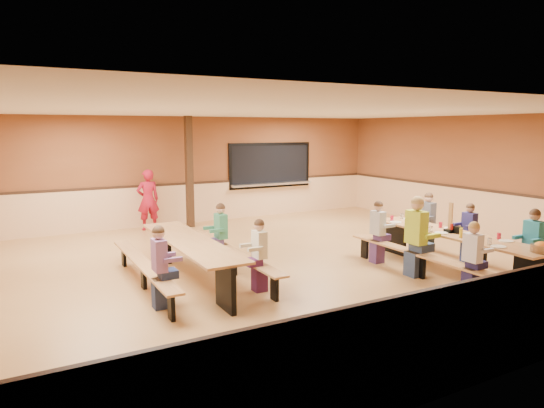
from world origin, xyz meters
TOP-DOWN VIEW (x-y plane):
  - ground at (0.00, 0.00)m, footprint 12.00×12.00m
  - room_envelope at (0.00, 0.00)m, footprint 12.04×10.04m
  - kitchen_pass_through at (2.60, 4.96)m, footprint 2.78×0.28m
  - structural_post at (-0.20, 4.40)m, footprint 0.18×0.18m
  - cafeteria_table_main at (2.70, -2.02)m, footprint 1.91×3.70m
  - cafeteria_table_second at (-1.81, -0.21)m, footprint 1.91×3.70m
  - seated_child_white_left at (1.88, -3.09)m, footprint 0.36×0.30m
  - seated_adult_yellow at (1.88, -1.87)m, footprint 0.48×0.39m
  - seated_child_grey_left at (1.88, -0.85)m, footprint 0.38×0.31m
  - seated_child_teal_right at (3.53, -3.02)m, footprint 0.39×0.32m
  - seated_child_navy_right at (3.53, -1.67)m, footprint 0.35×0.29m
  - seated_child_char_right at (3.53, -0.58)m, footprint 0.39×0.32m
  - seated_child_purple_sec at (-2.63, -1.23)m, footprint 0.38×0.31m
  - seated_child_green_sec at (-0.98, 0.37)m, footprint 0.38×0.31m
  - seated_child_tan_sec at (-0.98, -1.25)m, footprint 0.36×0.29m
  - standing_woman at (-1.31, 4.55)m, footprint 0.59×0.39m
  - punch_pitcher at (2.68, -1.27)m, footprint 0.16×0.16m
  - chip_bowl at (2.75, -3.67)m, footprint 0.32×0.32m
  - napkin_dispenser at (2.73, -2.07)m, footprint 0.10×0.14m
  - condiment_mustard at (2.51, -2.33)m, footprint 0.06×0.06m
  - condiment_ketchup at (2.67, -1.98)m, footprint 0.06×0.06m
  - table_paddle at (2.68, -1.93)m, footprint 0.16×0.16m
  - place_settings at (2.70, -2.02)m, footprint 0.65×3.30m

SIDE VIEW (x-z plane):
  - ground at x=0.00m, z-range 0.00..0.00m
  - cafeteria_table_main at x=2.70m, z-range 0.16..0.90m
  - cafeteria_table_second at x=-1.81m, z-range 0.16..0.90m
  - seated_child_navy_right at x=3.53m, z-range 0.00..1.17m
  - seated_child_tan_sec at x=-0.98m, z-range 0.00..1.19m
  - seated_child_white_left at x=1.88m, z-range 0.00..1.19m
  - seated_child_green_sec at x=-0.98m, z-range 0.00..1.23m
  - seated_child_grey_left at x=1.88m, z-range 0.00..1.23m
  - seated_child_purple_sec at x=-2.63m, z-range 0.00..1.24m
  - seated_child_teal_right at x=3.53m, z-range 0.00..1.25m
  - seated_child_char_right at x=3.53m, z-range 0.00..1.26m
  - room_envelope at x=0.00m, z-range -0.82..2.20m
  - seated_adult_yellow at x=1.88m, z-range 0.00..1.44m
  - place_settings at x=2.70m, z-range 0.74..0.85m
  - standing_woman at x=-1.31m, z-range 0.00..1.61m
  - napkin_dispenser at x=2.73m, z-range 0.74..0.87m
  - chip_bowl at x=2.75m, z-range 0.74..0.89m
  - condiment_mustard at x=2.51m, z-range 0.74..0.91m
  - condiment_ketchup at x=2.67m, z-range 0.74..0.91m
  - punch_pitcher at x=2.68m, z-range 0.74..0.96m
  - table_paddle at x=2.68m, z-range 0.60..1.16m
  - kitchen_pass_through at x=2.60m, z-range 0.80..2.18m
  - structural_post at x=-0.20m, z-range 0.00..3.00m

